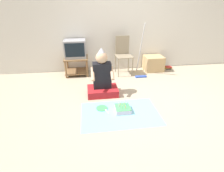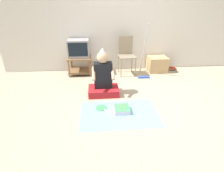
# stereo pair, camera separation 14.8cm
# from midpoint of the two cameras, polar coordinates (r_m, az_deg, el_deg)

# --- Properties ---
(ground_plane) EXTENTS (16.00, 16.00, 0.00)m
(ground_plane) POSITION_cam_midpoint_polar(r_m,az_deg,el_deg) (3.22, 8.13, -6.55)
(ground_plane) COLOR tan
(wall_back) EXTENTS (6.40, 0.06, 2.55)m
(wall_back) POSITION_cam_midpoint_polar(r_m,az_deg,el_deg) (4.71, 2.17, 20.59)
(wall_back) COLOR silver
(wall_back) RESTS_ON ground_plane
(tv_stand) EXTENTS (0.58, 0.51, 0.45)m
(tv_stand) POSITION_cam_midpoint_polar(r_m,az_deg,el_deg) (4.58, -12.39, 6.94)
(tv_stand) COLOR olive
(tv_stand) RESTS_ON ground_plane
(tv) EXTENTS (0.52, 0.41, 0.43)m
(tv) POSITION_cam_midpoint_polar(r_m,az_deg,el_deg) (4.49, -12.86, 11.78)
(tv) COLOR #99999E
(tv) RESTS_ON tv_stand
(folding_chair) EXTENTS (0.43, 0.41, 0.94)m
(folding_chair) POSITION_cam_midpoint_polar(r_m,az_deg,el_deg) (4.50, 2.69, 10.88)
(folding_chair) COLOR gray
(folding_chair) RESTS_ON ground_plane
(cardboard_box_stack) EXTENTS (0.49, 0.44, 0.39)m
(cardboard_box_stack) POSITION_cam_midpoint_polar(r_m,az_deg,el_deg) (4.89, 12.48, 7.25)
(cardboard_box_stack) COLOR tan
(cardboard_box_stack) RESTS_ON ground_plane
(dust_mop) EXTENTS (0.28, 0.46, 1.29)m
(dust_mop) POSITION_cam_midpoint_polar(r_m,az_deg,el_deg) (4.40, 8.38, 8.10)
(dust_mop) COLOR #2D4CB2
(dust_mop) RESTS_ON ground_plane
(book_pile) EXTENTS (0.20, 0.14, 0.10)m
(book_pile) POSITION_cam_midpoint_polar(r_m,az_deg,el_deg) (5.05, 17.03, 5.57)
(book_pile) COLOR beige
(book_pile) RESTS_ON ground_plane
(person_seated) EXTENTS (0.61, 0.42, 0.95)m
(person_seated) POSITION_cam_midpoint_polar(r_m,az_deg,el_deg) (3.47, -4.44, 2.24)
(person_seated) COLOR red
(person_seated) RESTS_ON ground_plane
(party_cloth) EXTENTS (1.31, 0.84, 0.01)m
(party_cloth) POSITION_cam_midpoint_polar(r_m,az_deg,el_deg) (3.00, 1.26, -8.96)
(party_cloth) COLOR #7FC6E0
(party_cloth) RESTS_ON ground_plane
(birthday_cake) EXTENTS (0.26, 0.26, 0.16)m
(birthday_cake) POSITION_cam_midpoint_polar(r_m,az_deg,el_deg) (3.03, 2.06, -7.48)
(birthday_cake) COLOR silver
(birthday_cake) RESTS_ON party_cloth
(paper_plate) EXTENTS (0.20, 0.20, 0.01)m
(paper_plate) POSITION_cam_midpoint_polar(r_m,az_deg,el_deg) (3.13, -4.72, -7.20)
(paper_plate) COLOR #4CB266
(paper_plate) RESTS_ON party_cloth
(plastic_spoon_near) EXTENTS (0.06, 0.14, 0.01)m
(plastic_spoon_near) POSITION_cam_midpoint_polar(r_m,az_deg,el_deg) (3.06, -3.31, -8.00)
(plastic_spoon_near) COLOR white
(plastic_spoon_near) RESTS_ON party_cloth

